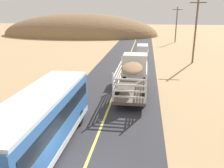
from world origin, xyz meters
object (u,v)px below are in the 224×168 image
(livestock_truck, at_px, (134,69))
(power_pole_far, at_px, (176,24))
(car_far, at_px, (142,50))
(bus, at_px, (41,121))
(power_pole_mid, at_px, (196,29))

(livestock_truck, distance_m, power_pole_far, 36.75)
(car_far, height_order, power_pole_far, power_pole_far)
(livestock_truck, bearing_deg, bus, -109.35)
(power_pole_mid, bearing_deg, power_pole_far, 90.00)
(livestock_truck, bearing_deg, car_far, 88.22)
(car_far, xyz_separation_m, power_pole_far, (7.26, 19.61, 3.17))
(power_pole_far, bearing_deg, livestock_truck, -102.23)
(livestock_truck, height_order, car_far, livestock_truck)
(power_pole_far, bearing_deg, car_far, -110.32)
(livestock_truck, relative_size, bus, 0.97)
(car_far, bearing_deg, bus, -99.48)
(bus, xyz_separation_m, power_pole_far, (11.97, 47.81, 2.52))
(power_pole_mid, height_order, power_pole_far, power_pole_mid)
(bus, xyz_separation_m, car_far, (4.71, 28.20, -0.66))
(livestock_truck, xyz_separation_m, bus, (-4.20, -11.97, -0.04))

